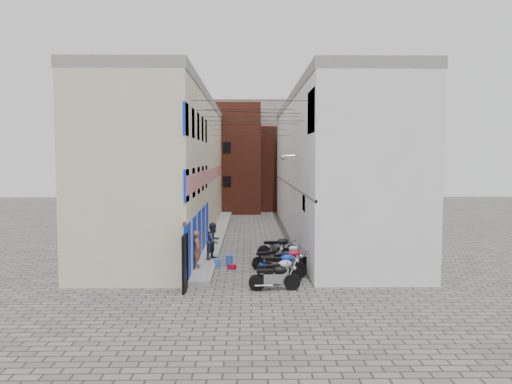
{
  "coord_description": "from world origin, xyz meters",
  "views": [
    {
      "loc": [
        -0.08,
        -19.25,
        5.11
      ],
      "look_at": [
        0.37,
        11.14,
        3.0
      ],
      "focal_mm": 35.0,
      "sensor_mm": 36.0,
      "label": 1
    }
  ],
  "objects_px": {
    "motorcycle_e": "(269,256)",
    "person_b": "(214,241)",
    "motorcycle_b": "(280,270)",
    "motorcycle_a": "(275,276)",
    "motorcycle_g": "(278,246)",
    "water_jug_near": "(217,263)",
    "person_a": "(197,250)",
    "motorcycle_f": "(290,252)",
    "water_jug_far": "(229,261)",
    "red_crate": "(232,267)",
    "motorcycle_d": "(290,259)",
    "motorcycle_c": "(282,263)"
  },
  "relations": [
    {
      "from": "motorcycle_f",
      "to": "water_jug_near",
      "type": "distance_m",
      "value": 3.59
    },
    {
      "from": "motorcycle_a",
      "to": "motorcycle_g",
      "type": "relative_size",
      "value": 0.93
    },
    {
      "from": "motorcycle_b",
      "to": "person_b",
      "type": "relative_size",
      "value": 1.18
    },
    {
      "from": "motorcycle_f",
      "to": "water_jug_far",
      "type": "relative_size",
      "value": 3.52
    },
    {
      "from": "motorcycle_c",
      "to": "red_crate",
      "type": "xyz_separation_m",
      "value": [
        -2.2,
        1.63,
        -0.5
      ]
    },
    {
      "from": "motorcycle_c",
      "to": "motorcycle_d",
      "type": "xyz_separation_m",
      "value": [
        0.41,
        0.89,
        0.01
      ]
    },
    {
      "from": "motorcycle_a",
      "to": "red_crate",
      "type": "xyz_separation_m",
      "value": [
        -1.76,
        3.67,
        -0.47
      ]
    },
    {
      "from": "motorcycle_d",
      "to": "person_a",
      "type": "relative_size",
      "value": 1.29
    },
    {
      "from": "motorcycle_b",
      "to": "motorcycle_d",
      "type": "height_order",
      "value": "motorcycle_d"
    },
    {
      "from": "motorcycle_b",
      "to": "water_jug_far",
      "type": "height_order",
      "value": "motorcycle_b"
    },
    {
      "from": "motorcycle_a",
      "to": "person_a",
      "type": "height_order",
      "value": "person_a"
    },
    {
      "from": "motorcycle_b",
      "to": "motorcycle_f",
      "type": "bearing_deg",
      "value": 144.95
    },
    {
      "from": "motorcycle_d",
      "to": "motorcycle_g",
      "type": "relative_size",
      "value": 0.99
    },
    {
      "from": "motorcycle_d",
      "to": "motorcycle_b",
      "type": "bearing_deg",
      "value": -34.21
    },
    {
      "from": "motorcycle_g",
      "to": "motorcycle_a",
      "type": "bearing_deg",
      "value": -11.56
    },
    {
      "from": "motorcycle_e",
      "to": "motorcycle_g",
      "type": "relative_size",
      "value": 0.87
    },
    {
      "from": "water_jug_near",
      "to": "motorcycle_e",
      "type": "bearing_deg",
      "value": -0.05
    },
    {
      "from": "motorcycle_g",
      "to": "person_b",
      "type": "bearing_deg",
      "value": -74.47
    },
    {
      "from": "motorcycle_e",
      "to": "motorcycle_g",
      "type": "xyz_separation_m",
      "value": [
        0.55,
        2.17,
        0.08
      ]
    },
    {
      "from": "motorcycle_d",
      "to": "motorcycle_e",
      "type": "height_order",
      "value": "motorcycle_d"
    },
    {
      "from": "motorcycle_c",
      "to": "person_a",
      "type": "distance_m",
      "value": 3.79
    },
    {
      "from": "water_jug_far",
      "to": "red_crate",
      "type": "bearing_deg",
      "value": -77.85
    },
    {
      "from": "motorcycle_c",
      "to": "motorcycle_a",
      "type": "bearing_deg",
      "value": -12.44
    },
    {
      "from": "motorcycle_a",
      "to": "motorcycle_d",
      "type": "bearing_deg",
      "value": 161.42
    },
    {
      "from": "motorcycle_b",
      "to": "person_b",
      "type": "height_order",
      "value": "person_b"
    },
    {
      "from": "motorcycle_f",
      "to": "motorcycle_g",
      "type": "bearing_deg",
      "value": -154.14
    },
    {
      "from": "water_jug_near",
      "to": "red_crate",
      "type": "bearing_deg",
      "value": -22.52
    },
    {
      "from": "motorcycle_e",
      "to": "red_crate",
      "type": "xyz_separation_m",
      "value": [
        -1.72,
        -0.28,
        -0.43
      ]
    },
    {
      "from": "motorcycle_d",
      "to": "red_crate",
      "type": "distance_m",
      "value": 2.75
    },
    {
      "from": "motorcycle_c",
      "to": "motorcycle_b",
      "type": "bearing_deg",
      "value": -8.27
    },
    {
      "from": "motorcycle_d",
      "to": "water_jug_near",
      "type": "distance_m",
      "value": 3.48
    },
    {
      "from": "motorcycle_g",
      "to": "water_jug_near",
      "type": "relative_size",
      "value": 4.87
    },
    {
      "from": "motorcycle_b",
      "to": "red_crate",
      "type": "distance_m",
      "value": 3.46
    },
    {
      "from": "motorcycle_f",
      "to": "motorcycle_g",
      "type": "height_order",
      "value": "motorcycle_g"
    },
    {
      "from": "motorcycle_g",
      "to": "motorcycle_f",
      "type": "bearing_deg",
      "value": 14.85
    },
    {
      "from": "motorcycle_a",
      "to": "water_jug_far",
      "type": "relative_size",
      "value": 3.82
    },
    {
      "from": "water_jug_near",
      "to": "person_a",
      "type": "bearing_deg",
      "value": -124.56
    },
    {
      "from": "motorcycle_f",
      "to": "motorcycle_g",
      "type": "distance_m",
      "value": 1.31
    },
    {
      "from": "motorcycle_a",
      "to": "motorcycle_e",
      "type": "xyz_separation_m",
      "value": [
        -0.04,
        3.96,
        -0.04
      ]
    },
    {
      "from": "motorcycle_e",
      "to": "person_b",
      "type": "height_order",
      "value": "person_b"
    },
    {
      "from": "red_crate",
      "to": "person_a",
      "type": "bearing_deg",
      "value": -149.63
    },
    {
      "from": "water_jug_near",
      "to": "water_jug_far",
      "type": "bearing_deg",
      "value": 32.99
    },
    {
      "from": "motorcycle_d",
      "to": "person_a",
      "type": "bearing_deg",
      "value": -106.71
    },
    {
      "from": "motorcycle_b",
      "to": "motorcycle_e",
      "type": "bearing_deg",
      "value": 161.15
    },
    {
      "from": "motorcycle_c",
      "to": "person_b",
      "type": "xyz_separation_m",
      "value": [
        -3.1,
        2.78,
        0.51
      ]
    },
    {
      "from": "motorcycle_g",
      "to": "water_jug_near",
      "type": "bearing_deg",
      "value": -60.7
    },
    {
      "from": "motorcycle_f",
      "to": "water_jug_near",
      "type": "bearing_deg",
      "value": -70.47
    },
    {
      "from": "motorcycle_f",
      "to": "red_crate",
      "type": "relative_size",
      "value": 5.17
    },
    {
      "from": "person_b",
      "to": "water_jug_near",
      "type": "bearing_deg",
      "value": -134.67
    },
    {
      "from": "person_a",
      "to": "motorcycle_a",
      "type": "bearing_deg",
      "value": -135.54
    }
  ]
}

